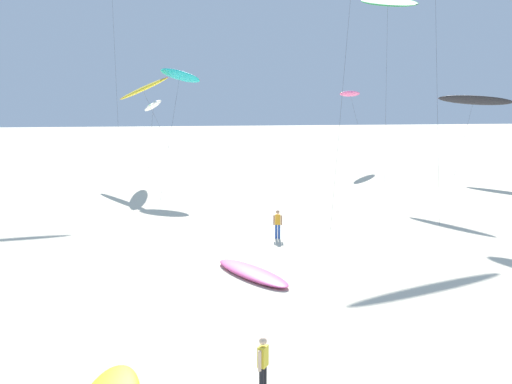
{
  "coord_description": "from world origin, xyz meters",
  "views": [
    {
      "loc": [
        -3.54,
        -4.59,
        7.95
      ],
      "look_at": [
        -0.35,
        18.01,
        4.08
      ],
      "focal_mm": 39.7,
      "sensor_mm": 36.0,
      "label": 1
    }
  ],
  "objects_px": {
    "flying_kite_0": "(153,105)",
    "person_near_right": "(278,223)",
    "flying_kite_7": "(180,75)",
    "flying_kite_8": "(350,94)",
    "grounded_kite_2": "(252,273)",
    "flying_kite_1": "(474,100)",
    "person_foreground_walker": "(263,365)",
    "flying_kite_3": "(388,2)",
    "flying_kite_6": "(143,89)"
  },
  "relations": [
    {
      "from": "flying_kite_0",
      "to": "person_near_right",
      "type": "height_order",
      "value": "flying_kite_0"
    },
    {
      "from": "flying_kite_7",
      "to": "flying_kite_8",
      "type": "xyz_separation_m",
      "value": [
        18.88,
        12.1,
        -1.47
      ]
    },
    {
      "from": "flying_kite_0",
      "to": "flying_kite_7",
      "type": "height_order",
      "value": "flying_kite_7"
    },
    {
      "from": "grounded_kite_2",
      "to": "person_near_right",
      "type": "relative_size",
      "value": 3.06
    },
    {
      "from": "flying_kite_8",
      "to": "flying_kite_1",
      "type": "bearing_deg",
      "value": -48.4
    },
    {
      "from": "grounded_kite_2",
      "to": "person_near_right",
      "type": "bearing_deg",
      "value": 70.3
    },
    {
      "from": "flying_kite_7",
      "to": "flying_kite_8",
      "type": "distance_m",
      "value": 22.48
    },
    {
      "from": "flying_kite_8",
      "to": "person_near_right",
      "type": "distance_m",
      "value": 34.72
    },
    {
      "from": "flying_kite_0",
      "to": "flying_kite_7",
      "type": "bearing_deg",
      "value": -49.71
    },
    {
      "from": "flying_kite_1",
      "to": "person_foreground_walker",
      "type": "bearing_deg",
      "value": -124.9
    },
    {
      "from": "flying_kite_3",
      "to": "person_near_right",
      "type": "bearing_deg",
      "value": -124.37
    },
    {
      "from": "person_near_right",
      "to": "flying_kite_8",
      "type": "bearing_deg",
      "value": 66.1
    },
    {
      "from": "person_near_right",
      "to": "person_foreground_walker",
      "type": "bearing_deg",
      "value": -101.52
    },
    {
      "from": "flying_kite_0",
      "to": "person_near_right",
      "type": "relative_size",
      "value": 5.51
    },
    {
      "from": "flying_kite_6",
      "to": "flying_kite_8",
      "type": "bearing_deg",
      "value": 21.59
    },
    {
      "from": "flying_kite_0",
      "to": "flying_kite_8",
      "type": "height_order",
      "value": "flying_kite_8"
    },
    {
      "from": "flying_kite_0",
      "to": "flying_kite_3",
      "type": "bearing_deg",
      "value": -6.05
    },
    {
      "from": "grounded_kite_2",
      "to": "flying_kite_0",
      "type": "bearing_deg",
      "value": 100.44
    },
    {
      "from": "flying_kite_6",
      "to": "grounded_kite_2",
      "type": "relative_size",
      "value": 1.99
    },
    {
      "from": "flying_kite_0",
      "to": "person_near_right",
      "type": "distance_m",
      "value": 23.87
    },
    {
      "from": "person_foreground_walker",
      "to": "flying_kite_0",
      "type": "bearing_deg",
      "value": 96.09
    },
    {
      "from": "flying_kite_8",
      "to": "person_near_right",
      "type": "xyz_separation_m",
      "value": [
        -13.75,
        -31.02,
        -7.34
      ]
    },
    {
      "from": "flying_kite_1",
      "to": "person_near_right",
      "type": "distance_m",
      "value": 31.6
    },
    {
      "from": "flying_kite_6",
      "to": "flying_kite_7",
      "type": "xyz_separation_m",
      "value": [
        3.32,
        -3.32,
        1.11
      ]
    },
    {
      "from": "grounded_kite_2",
      "to": "flying_kite_6",
      "type": "bearing_deg",
      "value": 102.01
    },
    {
      "from": "flying_kite_6",
      "to": "flying_kite_0",
      "type": "bearing_deg",
      "value": -27.68
    },
    {
      "from": "flying_kite_3",
      "to": "flying_kite_6",
      "type": "distance_m",
      "value": 23.27
    },
    {
      "from": "grounded_kite_2",
      "to": "person_near_right",
      "type": "distance_m",
      "value": 6.96
    },
    {
      "from": "grounded_kite_2",
      "to": "flying_kite_1",
      "type": "bearing_deg",
      "value": 47.36
    },
    {
      "from": "flying_kite_6",
      "to": "grounded_kite_2",
      "type": "height_order",
      "value": "flying_kite_6"
    },
    {
      "from": "flying_kite_1",
      "to": "flying_kite_7",
      "type": "distance_m",
      "value": 28.1
    },
    {
      "from": "person_foreground_walker",
      "to": "flying_kite_3",
      "type": "bearing_deg",
      "value": 65.21
    },
    {
      "from": "person_foreground_walker",
      "to": "flying_kite_7",
      "type": "bearing_deg",
      "value": 92.73
    },
    {
      "from": "flying_kite_6",
      "to": "person_foreground_walker",
      "type": "xyz_separation_m",
      "value": [
        5.02,
        -39.07,
        -7.67
      ]
    },
    {
      "from": "flying_kite_8",
      "to": "grounded_kite_2",
      "type": "relative_size",
      "value": 1.74
    },
    {
      "from": "grounded_kite_2",
      "to": "person_foreground_walker",
      "type": "xyz_separation_m",
      "value": [
        -1.1,
        -10.31,
        0.78
      ]
    },
    {
      "from": "flying_kite_7",
      "to": "person_foreground_walker",
      "type": "height_order",
      "value": "flying_kite_7"
    },
    {
      "from": "flying_kite_8",
      "to": "person_near_right",
      "type": "relative_size",
      "value": 5.33
    },
    {
      "from": "flying_kite_1",
      "to": "flying_kite_6",
      "type": "xyz_separation_m",
      "value": [
        -31.28,
        1.44,
        1.01
      ]
    },
    {
      "from": "flying_kite_0",
      "to": "flying_kite_6",
      "type": "xyz_separation_m",
      "value": [
        -0.91,
        0.48,
        1.47
      ]
    },
    {
      "from": "flying_kite_7",
      "to": "flying_kite_8",
      "type": "height_order",
      "value": "flying_kite_7"
    },
    {
      "from": "flying_kite_6",
      "to": "flying_kite_8",
      "type": "distance_m",
      "value": 23.88
    },
    {
      "from": "flying_kite_8",
      "to": "grounded_kite_2",
      "type": "height_order",
      "value": "flying_kite_8"
    },
    {
      "from": "flying_kite_3",
      "to": "person_foreground_walker",
      "type": "bearing_deg",
      "value": -114.79
    },
    {
      "from": "flying_kite_3",
      "to": "flying_kite_0",
      "type": "bearing_deg",
      "value": 173.95
    },
    {
      "from": "flying_kite_0",
      "to": "flying_kite_8",
      "type": "distance_m",
      "value": 23.24
    },
    {
      "from": "flying_kite_6",
      "to": "person_near_right",
      "type": "xyz_separation_m",
      "value": [
        8.45,
        -22.24,
        -7.71
      ]
    },
    {
      "from": "flying_kite_0",
      "to": "flying_kite_6",
      "type": "distance_m",
      "value": 1.79
    },
    {
      "from": "flying_kite_8",
      "to": "flying_kite_0",
      "type": "bearing_deg",
      "value": -156.49
    },
    {
      "from": "flying_kite_1",
      "to": "grounded_kite_2",
      "type": "distance_m",
      "value": 37.88
    }
  ]
}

